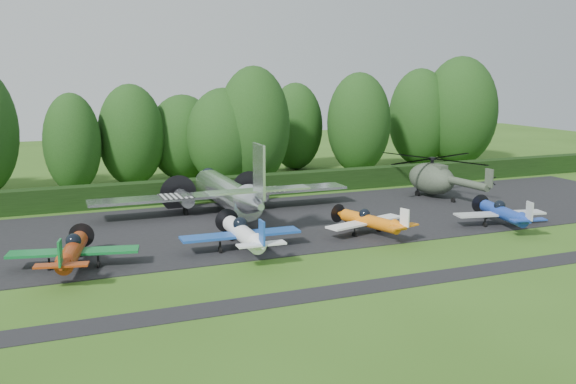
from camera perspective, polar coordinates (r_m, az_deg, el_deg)
name	(u,v)px	position (r m, az deg, el deg)	size (l,w,h in m)	color
ground	(355,254)	(42.05, 5.99, -5.50)	(160.00, 160.00, 0.00)	#2F5417
apron	(295,221)	(50.77, 0.66, -2.59)	(70.00, 18.00, 0.01)	black
taxiway_verge	(406,282)	(37.12, 10.41, -7.85)	(70.00, 2.00, 0.00)	black
hedgerow	(250,196)	(60.82, -3.38, -0.37)	(90.00, 1.60, 2.00)	black
transport_plane	(228,192)	(52.38, -5.39, -0.04)	(21.85, 16.76, 7.00)	silver
light_plane_red	(72,251)	(40.16, -18.64, -5.00)	(7.60, 7.99, 2.92)	#93300D
light_plane_white	(243,233)	(41.95, -4.01, -3.70)	(7.98, 8.39, 3.07)	white
light_plane_orange	(370,221)	(46.55, 7.28, -2.57)	(6.68, 7.03, 2.57)	orange
light_plane_blue	(503,213)	(51.17, 18.57, -1.76)	(7.07, 7.43, 2.72)	#1A3AA1
helicopter	(432,176)	(61.41, 12.68, 1.41)	(11.67, 13.66, 3.76)	#384333
sign_board	(479,168)	(72.82, 16.59, 2.09)	(3.43, 0.13, 1.93)	#3F3326
tree_0	(359,123)	(74.27, 6.30, 6.10)	(7.28, 7.28, 11.54)	black
tree_1	(295,126)	(76.73, 0.66, 5.85)	(6.49, 6.49, 10.32)	black
tree_2	(131,135)	(67.44, -13.77, 4.91)	(6.70, 6.70, 10.42)	black
tree_3	(183,138)	(69.96, -9.32, 4.78)	(7.40, 7.40, 9.22)	black
tree_4	(254,126)	(66.47, -3.06, 5.90)	(7.48, 7.48, 12.22)	black
tree_6	(72,143)	(65.26, -18.63, 4.13)	(5.45, 5.45, 9.67)	black
tree_7	(420,117)	(81.76, 11.63, 6.53)	(7.69, 7.69, 11.99)	black
tree_9	(460,111)	(82.68, 15.03, 6.94)	(9.18, 9.18, 13.46)	black
tree_10	(459,116)	(85.75, 14.99, 6.50)	(6.43, 6.43, 11.79)	black
tree_11	(224,137)	(66.61, -5.73, 4.92)	(7.64, 7.64, 10.01)	black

